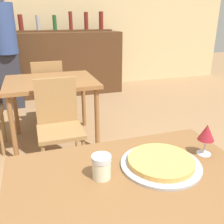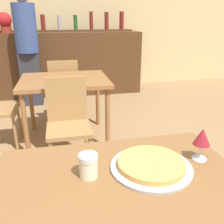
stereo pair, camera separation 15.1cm
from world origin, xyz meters
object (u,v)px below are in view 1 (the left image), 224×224
Objects in this scene: chair_far_side_front at (59,120)px; chair_far_side_back at (48,89)px; cheese_shaker at (101,167)px; person_standing at (6,45)px; wine_glass at (207,133)px; pizza_tray at (161,162)px.

chair_far_side_back is at bearing 90.00° from chair_far_side_front.
person_standing reaches higher than cheese_shaker.
chair_far_side_back is 2.51m from wine_glass.
cheese_shaker is at bearing -179.86° from pizza_tray.
wine_glass is (0.58, -2.41, 0.36)m from chair_far_side_back.
cheese_shaker is (0.04, -2.44, 0.30)m from chair_far_side_back.
chair_far_side_front reaches higher than pizza_tray.
chair_far_side_front is at bearing 90.00° from chair_far_side_back.
chair_far_side_back is 2.46m from cheese_shaker.
pizza_tray is (0.32, -2.44, 0.26)m from chair_far_side_back.
chair_far_side_front is at bearing -75.77° from person_standing.
person_standing is (-0.50, 1.99, 0.49)m from chair_far_side_front.
cheese_shaker is (-0.28, -0.00, 0.04)m from pizza_tray.
chair_far_side_back is (-0.00, 1.14, 0.00)m from chair_far_side_front.
pizza_tray is at bearing -174.05° from wine_glass.
chair_far_side_front is 1.00× the size of chair_far_side_back.
pizza_tray is at bearing 97.56° from chair_far_side_back.
wine_glass reaches higher than chair_far_side_back.
chair_far_side_front reaches higher than cheese_shaker.
chair_far_side_front is 1.36m from pizza_tray.
pizza_tray is 0.27m from wine_glass.
wine_glass is (0.58, -1.27, 0.36)m from chair_far_side_front.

